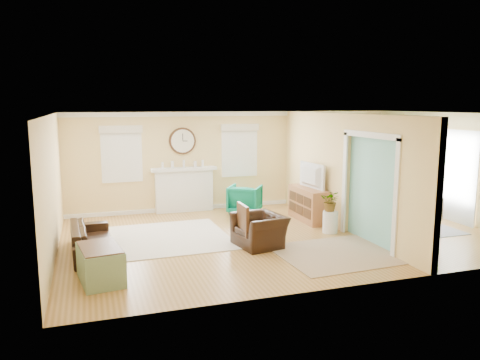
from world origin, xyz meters
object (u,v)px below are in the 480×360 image
object	(u,v)px
credenza	(308,204)
dining_table	(391,210)
sofa	(92,239)
green_chair	(245,199)
eames_chair	(259,230)

from	to	relation	value
credenza	dining_table	size ratio (longest dim) A/B	0.76
sofa	green_chair	bearing A→B (deg)	-62.26
credenza	sofa	bearing A→B (deg)	-168.15
sofa	dining_table	bearing A→B (deg)	-91.59
eames_chair	green_chair	bearing A→B (deg)	157.02
eames_chair	green_chair	xyz separation A→B (m)	(0.63, 2.78, 0.05)
sofa	dining_table	xyz separation A→B (m)	(6.73, 0.16, 0.04)
eames_chair	green_chair	distance (m)	2.85
credenza	green_chair	bearing A→B (deg)	135.25
green_chair	eames_chair	bearing A→B (deg)	110.17
green_chair	dining_table	bearing A→B (deg)	177.45
credenza	eames_chair	bearing A→B (deg)	-139.55
sofa	eames_chair	distance (m)	3.21
eames_chair	dining_table	world-z (taller)	eames_chair
sofa	credenza	bearing A→B (deg)	-81.12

